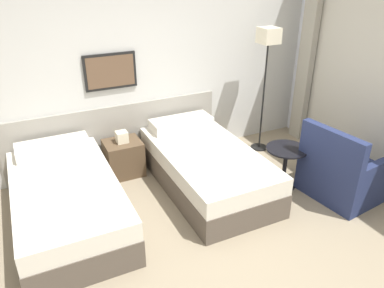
{
  "coord_description": "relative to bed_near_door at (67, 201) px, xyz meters",
  "views": [
    {
      "loc": [
        -1.64,
        -2.36,
        2.53
      ],
      "look_at": [
        0.01,
        1.05,
        0.65
      ],
      "focal_mm": 35.0,
      "sensor_mm": 36.0,
      "label": 1
    }
  ],
  "objects": [
    {
      "name": "wall_headboard",
      "position": [
        1.37,
        1.02,
        1.04
      ],
      "size": [
        10.0,
        0.1,
        2.7
      ],
      "color": "silver",
      "rests_on": "ground_plane"
    },
    {
      "name": "nightstand",
      "position": [
        0.82,
        0.71,
        -0.02
      ],
      "size": [
        0.46,
        0.4,
        0.6
      ],
      "color": "brown",
      "rests_on": "ground_plane"
    },
    {
      "name": "floor_lamp",
      "position": [
        2.83,
        0.56,
        1.2
      ],
      "size": [
        0.24,
        0.24,
        1.74
      ],
      "color": "black",
      "rests_on": "ground_plane"
    },
    {
      "name": "ground_plane",
      "position": [
        1.41,
        -1.13,
        -0.26
      ],
      "size": [
        16.0,
        16.0,
        0.0
      ],
      "primitive_type": "plane",
      "color": "gray"
    },
    {
      "name": "bed_near_door",
      "position": [
        0.0,
        0.0,
        0.0
      ],
      "size": [
        1.02,
        1.93,
        0.63
      ],
      "color": "brown",
      "rests_on": "ground_plane"
    },
    {
      "name": "armchair",
      "position": [
        2.96,
        -0.87,
        0.02
      ],
      "size": [
        0.81,
        0.89,
        0.9
      ],
      "rotation": [
        0.0,
        0.0,
        1.7
      ],
      "color": "navy",
      "rests_on": "ground_plane"
    },
    {
      "name": "side_table",
      "position": [
        2.5,
        -0.42,
        0.1
      ],
      "size": [
        0.49,
        0.49,
        0.51
      ],
      "color": "black",
      "rests_on": "ground_plane"
    },
    {
      "name": "bed_near_window",
      "position": [
        1.64,
        0.0,
        0.0
      ],
      "size": [
        1.02,
        1.93,
        0.63
      ],
      "color": "brown",
      "rests_on": "ground_plane"
    }
  ]
}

